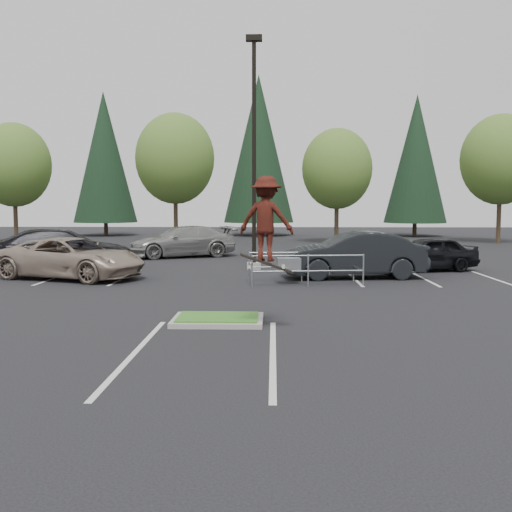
{
  "coord_description": "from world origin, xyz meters",
  "views": [
    {
      "loc": [
        1.35,
        -14.42,
        2.91
      ],
      "look_at": [
        0.89,
        1.5,
        1.51
      ],
      "focal_mm": 42.0,
      "sensor_mm": 36.0,
      "label": 1
    }
  ],
  "objects_px": {
    "car_far_silver": "(184,242)",
    "light_pole": "(254,166)",
    "skateboarder": "(267,219)",
    "car_r_black": "(427,254)",
    "conif_c": "(416,159)",
    "car_l_tan": "(71,258)",
    "car_r_charc": "(354,255)",
    "decid_c": "(337,171)",
    "conif_b": "(259,149)",
    "cart_corral": "(292,264)",
    "decid_d": "(500,162)",
    "conif_a": "(104,157)",
    "decid_a": "(14,168)",
    "decid_b": "(175,162)",
    "car_l_black": "(60,249)"
  },
  "relations": [
    {
      "from": "conif_c",
      "to": "cart_corral",
      "type": "xyz_separation_m",
      "value": [
        -11.95,
        -32.35,
        -6.13
      ]
    },
    {
      "from": "conif_a",
      "to": "skateboarder",
      "type": "height_order",
      "value": "conif_a"
    },
    {
      "from": "skateboarder",
      "to": "car_far_silver",
      "type": "distance_m",
      "value": 19.65
    },
    {
      "from": "decid_d",
      "to": "conif_a",
      "type": "relative_size",
      "value": 0.73
    },
    {
      "from": "conif_a",
      "to": "conif_b",
      "type": "relative_size",
      "value": 0.9
    },
    {
      "from": "decid_b",
      "to": "car_l_black",
      "type": "xyz_separation_m",
      "value": [
        -1.99,
        -19.03,
        -5.14
      ]
    },
    {
      "from": "conif_b",
      "to": "car_r_black",
      "type": "relative_size",
      "value": 3.28
    },
    {
      "from": "car_far_silver",
      "to": "skateboarder",
      "type": "bearing_deg",
      "value": -11.06
    },
    {
      "from": "decid_c",
      "to": "conif_b",
      "type": "relative_size",
      "value": 0.58
    },
    {
      "from": "conif_c",
      "to": "skateboarder",
      "type": "height_order",
      "value": "conif_c"
    },
    {
      "from": "car_far_silver",
      "to": "light_pole",
      "type": "bearing_deg",
      "value": 8.77
    },
    {
      "from": "decid_a",
      "to": "skateboarder",
      "type": "relative_size",
      "value": 4.06
    },
    {
      "from": "decid_d",
      "to": "skateboarder",
      "type": "height_order",
      "value": "decid_d"
    },
    {
      "from": "light_pole",
      "to": "conif_c",
      "type": "xyz_separation_m",
      "value": [
        13.5,
        27.5,
        2.29
      ]
    },
    {
      "from": "skateboarder",
      "to": "car_r_charc",
      "type": "distance_m",
      "value": 10.64
    },
    {
      "from": "car_r_charc",
      "to": "cart_corral",
      "type": "bearing_deg",
      "value": -59.62
    },
    {
      "from": "decid_d",
      "to": "conif_b",
      "type": "bearing_deg",
      "value": 150.53
    },
    {
      "from": "decid_b",
      "to": "car_r_black",
      "type": "xyz_separation_m",
      "value": [
        14.01,
        -19.03,
        -5.29
      ]
    },
    {
      "from": "conif_a",
      "to": "cart_corral",
      "type": "height_order",
      "value": "conif_a"
    },
    {
      "from": "light_pole",
      "to": "decid_b",
      "type": "distance_m",
      "value": 19.7
    },
    {
      "from": "conif_b",
      "to": "light_pole",
      "type": "bearing_deg",
      "value": -88.99
    },
    {
      "from": "light_pole",
      "to": "conif_a",
      "type": "bearing_deg",
      "value": 117.38
    },
    {
      "from": "car_far_silver",
      "to": "conif_c",
      "type": "bearing_deg",
      "value": 115.85
    },
    {
      "from": "decid_d",
      "to": "decid_c",
      "type": "bearing_deg",
      "value": -177.61
    },
    {
      "from": "conif_b",
      "to": "car_l_tan",
      "type": "height_order",
      "value": "conif_b"
    },
    {
      "from": "conif_a",
      "to": "car_far_silver",
      "type": "xyz_separation_m",
      "value": [
        10.49,
        -22.0,
        -6.25
      ]
    },
    {
      "from": "decid_c",
      "to": "car_r_black",
      "type": "distance_m",
      "value": 18.98
    },
    {
      "from": "light_pole",
      "to": "decid_b",
      "type": "xyz_separation_m",
      "value": [
        -6.51,
        18.53,
        1.48
      ]
    },
    {
      "from": "car_r_black",
      "to": "car_far_silver",
      "type": "relative_size",
      "value": 0.76
    },
    {
      "from": "car_r_charc",
      "to": "decid_c",
      "type": "bearing_deg",
      "value": 169.42
    },
    {
      "from": "light_pole",
      "to": "conif_b",
      "type": "distance_m",
      "value": 28.69
    },
    {
      "from": "decid_a",
      "to": "conif_b",
      "type": "distance_m",
      "value": 20.95
    },
    {
      "from": "decid_d",
      "to": "skateboarder",
      "type": "distance_m",
      "value": 35.71
    },
    {
      "from": "cart_corral",
      "to": "decid_a",
      "type": "bearing_deg",
      "value": 124.58
    },
    {
      "from": "car_far_silver",
      "to": "cart_corral",
      "type": "bearing_deg",
      "value": 2.13
    },
    {
      "from": "decid_d",
      "to": "cart_corral",
      "type": "relative_size",
      "value": 2.27
    },
    {
      "from": "conif_b",
      "to": "cart_corral",
      "type": "distance_m",
      "value": 34.17
    },
    {
      "from": "decid_c",
      "to": "light_pole",
      "type": "bearing_deg",
      "value": -107.11
    },
    {
      "from": "skateboarder",
      "to": "car_r_black",
      "type": "distance_m",
      "value": 14.34
    },
    {
      "from": "conif_b",
      "to": "cart_corral",
      "type": "relative_size",
      "value": 3.49
    },
    {
      "from": "car_l_tan",
      "to": "conif_c",
      "type": "bearing_deg",
      "value": -14.08
    },
    {
      "from": "skateboarder",
      "to": "car_r_charc",
      "type": "height_order",
      "value": "skateboarder"
    },
    {
      "from": "decid_a",
      "to": "car_r_charc",
      "type": "relative_size",
      "value": 1.62
    },
    {
      "from": "skateboarder",
      "to": "car_r_black",
      "type": "xyz_separation_m",
      "value": [
        6.8,
        12.5,
        -1.8
      ]
    },
    {
      "from": "decid_d",
      "to": "car_l_tan",
      "type": "height_order",
      "value": "decid_d"
    },
    {
      "from": "conif_b",
      "to": "conif_a",
      "type": "bearing_deg",
      "value": -177.95
    },
    {
      "from": "car_r_charc",
      "to": "car_r_black",
      "type": "relative_size",
      "value": 1.25
    },
    {
      "from": "light_pole",
      "to": "decid_c",
      "type": "distance_m",
      "value": 18.67
    },
    {
      "from": "light_pole",
      "to": "car_r_charc",
      "type": "xyz_separation_m",
      "value": [
        4.0,
        -3.02,
        -3.65
      ]
    },
    {
      "from": "decid_c",
      "to": "car_l_tan",
      "type": "distance_m",
      "value": 25.14
    }
  ]
}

